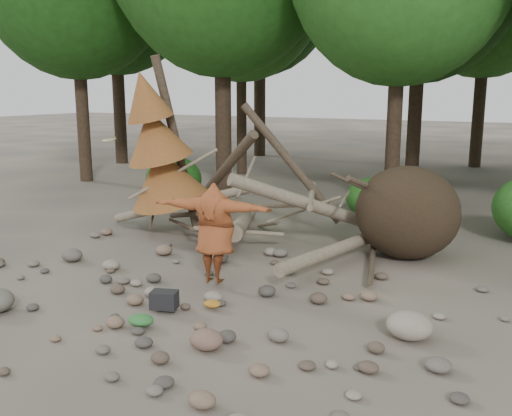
% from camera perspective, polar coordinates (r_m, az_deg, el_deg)
% --- Properties ---
extents(ground, '(120.00, 120.00, 0.00)m').
position_cam_1_polar(ground, '(9.85, -6.56, -9.34)').
color(ground, '#514C44').
rests_on(ground, ground).
extents(deadfall_pile, '(8.55, 5.24, 3.30)m').
position_cam_1_polar(deadfall_pile, '(12.50, 12.22, -0.42)').
color(deadfall_pile, '#332619').
rests_on(deadfall_pile, ground).
extents(dead_conifer, '(2.06, 2.16, 4.35)m').
position_cam_1_polar(dead_conifer, '(13.82, -9.65, 5.71)').
color(dead_conifer, '#4C3F30').
rests_on(dead_conifer, ground).
extents(bush_left, '(1.80, 1.80, 1.44)m').
position_cam_1_polar(bush_left, '(18.46, -8.24, 2.89)').
color(bush_left, '#1D5115').
rests_on(bush_left, ground).
extents(bush_mid, '(1.40, 1.40, 1.12)m').
position_cam_1_polar(bush_mid, '(16.26, 11.41, 1.01)').
color(bush_mid, '#27671D').
rests_on(bush_mid, ground).
extents(frisbee_thrower, '(3.65, 0.88, 2.57)m').
position_cam_1_polar(frisbee_thrower, '(10.31, -4.16, -2.48)').
color(frisbee_thrower, brown).
rests_on(frisbee_thrower, ground).
extents(backpack, '(0.49, 0.39, 0.28)m').
position_cam_1_polar(backpack, '(9.47, -9.15, -9.38)').
color(backpack, black).
rests_on(backpack, ground).
extents(cloth_green, '(0.41, 0.34, 0.15)m').
position_cam_1_polar(cloth_green, '(8.95, -11.43, -11.21)').
color(cloth_green, '#2B6B2E').
rests_on(cloth_green, ground).
extents(cloth_orange, '(0.30, 0.24, 0.11)m').
position_cam_1_polar(cloth_orange, '(9.48, -4.41, -9.80)').
color(cloth_orange, '#AC6D1D').
rests_on(cloth_orange, ground).
extents(boulder_front_right, '(0.47, 0.43, 0.28)m').
position_cam_1_polar(boulder_front_right, '(8.12, -4.96, -12.97)').
color(boulder_front_right, brown).
rests_on(boulder_front_right, ground).
extents(boulder_mid_right, '(0.67, 0.60, 0.40)m').
position_cam_1_polar(boulder_mid_right, '(8.66, 15.09, -11.28)').
color(boulder_mid_right, gray).
rests_on(boulder_mid_right, ground).
extents(boulder_mid_left, '(0.45, 0.41, 0.27)m').
position_cam_1_polar(boulder_mid_left, '(12.57, -17.93, -4.50)').
color(boulder_mid_left, '#5C554E').
rests_on(boulder_mid_left, ground).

